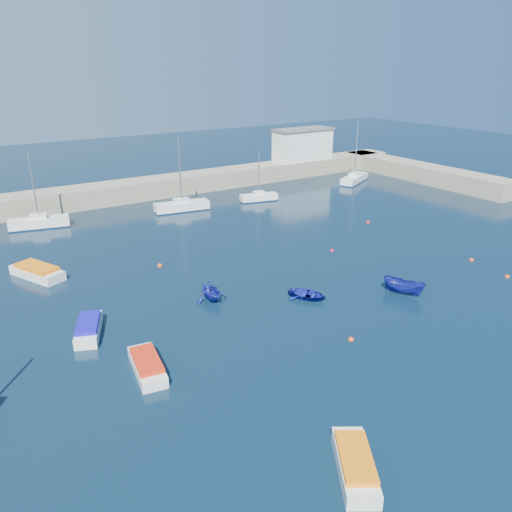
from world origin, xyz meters
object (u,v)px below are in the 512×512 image
motorboat_1 (89,328)px  sailboat_5 (39,222)px  sailboat_8 (354,179)px  harbor_office (303,145)px  sailboat_6 (182,206)px  motorboat_0 (147,365)px  motorboat_2 (37,272)px  dinghy_left (211,291)px  dinghy_right (404,287)px  sailboat_7 (259,197)px  dinghy_center (307,294)px  motorboat_3 (355,464)px

motorboat_1 → sailboat_5: bearing=107.5°
sailboat_8 → motorboat_1: size_ratio=2.06×
harbor_office → sailboat_6: bearing=-161.1°
sailboat_6 → motorboat_1: size_ratio=2.02×
harbor_office → motorboat_0: size_ratio=2.13×
sailboat_6 → motorboat_2: (-20.33, -12.71, -0.12)m
sailboat_6 → dinghy_left: sailboat_6 is taller
motorboat_0 → dinghy_right: size_ratio=1.31×
sailboat_8 → sailboat_7: bearing=67.5°
dinghy_left → dinghy_right: dinghy_left is taller
motorboat_1 → dinghy_right: dinghy_right is taller
sailboat_5 → sailboat_7: 28.67m
harbor_office → sailboat_8: (3.56, -9.34, -4.46)m
motorboat_1 → motorboat_2: motorboat_2 is taller
dinghy_center → motorboat_3: bearing=-152.8°
motorboat_1 → dinghy_right: size_ratio=1.30×
dinghy_left → dinghy_center: bearing=-30.1°
dinghy_left → dinghy_right: bearing=-28.5°
sailboat_5 → motorboat_2: size_ratio=1.52×
motorboat_1 → motorboat_3: (7.00, -19.95, -0.01)m
motorboat_1 → sailboat_6: bearing=74.8°
sailboat_5 → dinghy_center: 35.32m
motorboat_2 → dinghy_center: 24.57m
sailboat_5 → motorboat_2: 15.58m
sailboat_8 → dinghy_right: (-25.80, -33.29, 0.05)m
harbor_office → dinghy_right: bearing=-117.5°
sailboat_8 → dinghy_left: (-39.90, -25.39, 0.15)m
motorboat_2 → harbor_office: bearing=-0.2°
sailboat_7 → sailboat_5: bearing=95.3°
sailboat_5 → motorboat_2: (-3.13, -15.26, -0.13)m
motorboat_1 → sailboat_7: bearing=60.2°
sailboat_5 → sailboat_6: size_ratio=0.94×
motorboat_1 → motorboat_0: bearing=-53.3°
sailboat_8 → motorboat_1: 56.10m
sailboat_6 → dinghy_right: size_ratio=2.62×
harbor_office → dinghy_center: (-29.50, -38.82, -4.76)m
sailboat_7 → motorboat_3: 50.06m
dinghy_center → dinghy_right: bearing=-58.9°
sailboat_7 → dinghy_left: 31.58m
dinghy_left → motorboat_3: bearing=-97.8°
sailboat_8 → dinghy_right: bearing=115.8°
sailboat_8 → motorboat_3: (-42.93, -45.54, -0.14)m
sailboat_5 → motorboat_1: bearing=-171.8°
sailboat_8 → dinghy_center: bearing=105.3°
harbor_office → sailboat_5: 45.02m
sailboat_6 → motorboat_0: size_ratio=1.99×
sailboat_8 → motorboat_3: 62.58m
dinghy_right → sailboat_6: bearing=75.8°
motorboat_2 → motorboat_3: size_ratio=1.26×
dinghy_left → sailboat_5: bearing=106.6°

